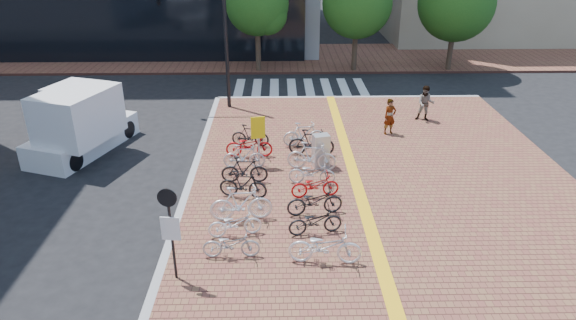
{
  "coord_description": "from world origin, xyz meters",
  "views": [
    {
      "loc": [
        -0.78,
        -14.21,
        8.66
      ],
      "look_at": [
        -0.47,
        1.57,
        1.3
      ],
      "focal_mm": 32.0,
      "sensor_mm": 36.0,
      "label": 1
    }
  ],
  "objects_px": {
    "bike_4": "(244,170)",
    "box_truck": "(78,121)",
    "bike_7": "(250,135)",
    "notice_sign": "(170,223)",
    "bike_3": "(243,184)",
    "bike_0": "(231,244)",
    "bike_6": "(249,145)",
    "pedestrian_a": "(390,117)",
    "bike_5": "(244,156)",
    "bike_1": "(235,223)",
    "pedestrian_b": "(426,103)",
    "bike_12": "(312,173)",
    "bike_8": "(325,246)",
    "bike_10": "(315,201)",
    "bike_13": "(312,156)",
    "bike_11": "(315,185)",
    "yellow_sign": "(258,132)",
    "traffic_light_pole": "(195,22)",
    "bike_2": "(241,203)",
    "utility_box": "(321,151)",
    "bike_9": "(315,221)",
    "bike_14": "(312,142)"
  },
  "relations": [
    {
      "from": "bike_7",
      "to": "bike_9",
      "type": "height_order",
      "value": "bike_7"
    },
    {
      "from": "bike_6",
      "to": "bike_5",
      "type": "bearing_deg",
      "value": 172.2
    },
    {
      "from": "pedestrian_a",
      "to": "box_truck",
      "type": "distance_m",
      "value": 13.03
    },
    {
      "from": "bike_8",
      "to": "bike_9",
      "type": "bearing_deg",
      "value": 10.93
    },
    {
      "from": "bike_0",
      "to": "bike_1",
      "type": "xyz_separation_m",
      "value": [
        0.02,
        1.08,
        -0.0
      ]
    },
    {
      "from": "bike_7",
      "to": "notice_sign",
      "type": "xyz_separation_m",
      "value": [
        -1.55,
        -8.73,
        1.21
      ]
    },
    {
      "from": "bike_13",
      "to": "yellow_sign",
      "type": "relative_size",
      "value": 0.94
    },
    {
      "from": "bike_6",
      "to": "pedestrian_a",
      "type": "height_order",
      "value": "pedestrian_a"
    },
    {
      "from": "bike_4",
      "to": "bike_5",
      "type": "bearing_deg",
      "value": 4.56
    },
    {
      "from": "bike_0",
      "to": "bike_13",
      "type": "relative_size",
      "value": 0.86
    },
    {
      "from": "bike_12",
      "to": "yellow_sign",
      "type": "height_order",
      "value": "yellow_sign"
    },
    {
      "from": "bike_8",
      "to": "yellow_sign",
      "type": "height_order",
      "value": "yellow_sign"
    },
    {
      "from": "pedestrian_a",
      "to": "pedestrian_b",
      "type": "distance_m",
      "value": 2.58
    },
    {
      "from": "bike_4",
      "to": "bike_11",
      "type": "height_order",
      "value": "bike_4"
    },
    {
      "from": "bike_1",
      "to": "bike_13",
      "type": "distance_m",
      "value": 5.09
    },
    {
      "from": "notice_sign",
      "to": "bike_8",
      "type": "bearing_deg",
      "value": 8.82
    },
    {
      "from": "bike_5",
      "to": "pedestrian_a",
      "type": "bearing_deg",
      "value": -61.1
    },
    {
      "from": "bike_1",
      "to": "pedestrian_b",
      "type": "height_order",
      "value": "pedestrian_b"
    },
    {
      "from": "bike_14",
      "to": "bike_6",
      "type": "bearing_deg",
      "value": 96.29
    },
    {
      "from": "notice_sign",
      "to": "traffic_light_pole",
      "type": "xyz_separation_m",
      "value": [
        -1.16,
        13.76,
        2.51
      ]
    },
    {
      "from": "bike_13",
      "to": "bike_7",
      "type": "bearing_deg",
      "value": 56.76
    },
    {
      "from": "bike_2",
      "to": "notice_sign",
      "type": "relative_size",
      "value": 0.73
    },
    {
      "from": "bike_1",
      "to": "bike_6",
      "type": "bearing_deg",
      "value": -12.57
    },
    {
      "from": "bike_7",
      "to": "box_truck",
      "type": "height_order",
      "value": "box_truck"
    },
    {
      "from": "bike_3",
      "to": "bike_4",
      "type": "bearing_deg",
      "value": 11.69
    },
    {
      "from": "bike_13",
      "to": "pedestrian_a",
      "type": "relative_size",
      "value": 1.17
    },
    {
      "from": "bike_1",
      "to": "bike_10",
      "type": "xyz_separation_m",
      "value": [
        2.44,
        1.19,
        0.05
      ]
    },
    {
      "from": "bike_4",
      "to": "bike_6",
      "type": "bearing_deg",
      "value": -0.8
    },
    {
      "from": "bike_0",
      "to": "bike_8",
      "type": "xyz_separation_m",
      "value": [
        2.57,
        -0.31,
        0.11
      ]
    },
    {
      "from": "bike_1",
      "to": "bike_0",
      "type": "bearing_deg",
      "value": 167.6
    },
    {
      "from": "bike_1",
      "to": "bike_10",
      "type": "relative_size",
      "value": 0.89
    },
    {
      "from": "bike_4",
      "to": "notice_sign",
      "type": "distance_m",
      "value": 5.76
    },
    {
      "from": "bike_0",
      "to": "box_truck",
      "type": "bearing_deg",
      "value": 39.96
    },
    {
      "from": "bike_3",
      "to": "bike_12",
      "type": "relative_size",
      "value": 0.99
    },
    {
      "from": "bike_3",
      "to": "bike_0",
      "type": "bearing_deg",
      "value": -171.3
    },
    {
      "from": "bike_2",
      "to": "pedestrian_b",
      "type": "bearing_deg",
      "value": -47.8
    },
    {
      "from": "bike_6",
      "to": "pedestrian_a",
      "type": "xyz_separation_m",
      "value": [
        6.02,
        2.31,
        0.31
      ]
    },
    {
      "from": "bike_4",
      "to": "box_truck",
      "type": "bearing_deg",
      "value": 65.28
    },
    {
      "from": "bike_10",
      "to": "bike_6",
      "type": "bearing_deg",
      "value": 17.87
    },
    {
      "from": "bike_13",
      "to": "yellow_sign",
      "type": "height_order",
      "value": "yellow_sign"
    },
    {
      "from": "utility_box",
      "to": "yellow_sign",
      "type": "height_order",
      "value": "yellow_sign"
    },
    {
      "from": "bike_7",
      "to": "bike_11",
      "type": "distance_m",
      "value": 5.0
    },
    {
      "from": "bike_0",
      "to": "bike_7",
      "type": "relative_size",
      "value": 1.02
    },
    {
      "from": "bike_0",
      "to": "bike_13",
      "type": "xyz_separation_m",
      "value": [
        2.56,
        5.48,
        0.14
      ]
    },
    {
      "from": "bike_11",
      "to": "bike_14",
      "type": "height_order",
      "value": "bike_14"
    },
    {
      "from": "bike_12",
      "to": "box_truck",
      "type": "distance_m",
      "value": 9.92
    },
    {
      "from": "pedestrian_b",
      "to": "traffic_light_pole",
      "type": "bearing_deg",
      "value": -174.76
    },
    {
      "from": "bike_7",
      "to": "bike_10",
      "type": "bearing_deg",
      "value": -149.22
    },
    {
      "from": "yellow_sign",
      "to": "notice_sign",
      "type": "relative_size",
      "value": 0.74
    },
    {
      "from": "bike_6",
      "to": "pedestrian_b",
      "type": "xyz_separation_m",
      "value": [
        8.01,
        3.95,
        0.35
      ]
    }
  ]
}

